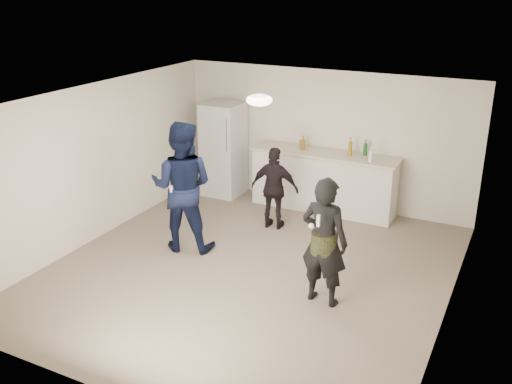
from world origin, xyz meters
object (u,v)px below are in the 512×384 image
at_px(shaker, 301,144).
at_px(spectator, 275,188).
at_px(counter, 323,182).
at_px(man, 182,187).
at_px(fridge, 224,149).
at_px(woman, 324,242).

xyz_separation_m(shaker, spectator, (0.00, -1.15, -0.47)).
relative_size(counter, man, 1.28).
xyz_separation_m(fridge, woman, (3.14, -2.93, -0.04)).
xyz_separation_m(fridge, shaker, (1.58, 0.09, 0.28)).
bearing_deg(man, spectator, -141.80).
relative_size(shaker, woman, 0.10).
bearing_deg(spectator, counter, -117.41).
xyz_separation_m(counter, man, (-1.39, -2.46, 0.49)).
bearing_deg(shaker, fridge, -176.67).
distance_m(shaker, spectator, 1.24).
height_order(shaker, man, man).
distance_m(shaker, man, 2.66).
height_order(fridge, woman, fridge).
height_order(fridge, spectator, fridge).
xyz_separation_m(woman, spectator, (-1.56, 1.88, -0.16)).
relative_size(counter, woman, 1.50).
distance_m(counter, shaker, 0.79).
bearing_deg(counter, fridge, -178.03).
bearing_deg(woman, fridge, -37.44).
height_order(counter, man, man).
bearing_deg(spectator, shaker, -95.33).
relative_size(man, woman, 1.18).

